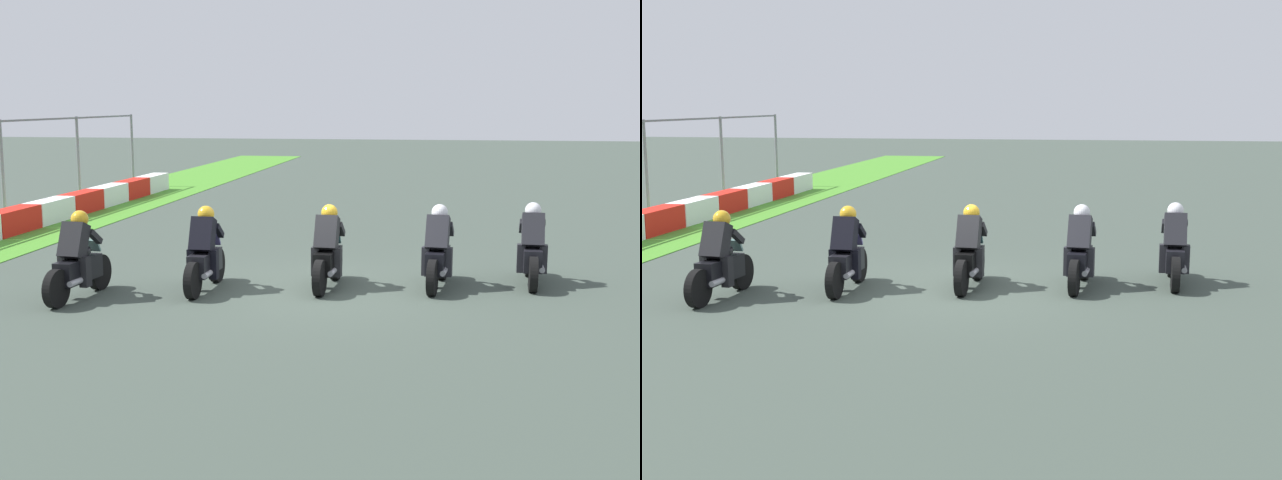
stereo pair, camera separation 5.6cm
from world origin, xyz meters
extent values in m
plane|color=#3C483F|center=(0.00, 0.00, 0.00)|extent=(120.00, 120.00, 0.00)
cube|color=red|center=(5.03, 8.82, 0.32)|extent=(1.97, 0.60, 0.64)
cube|color=white|center=(7.05, 8.82, 0.32)|extent=(1.97, 0.60, 0.64)
cube|color=red|center=(9.06, 8.82, 0.32)|extent=(1.97, 0.60, 0.64)
cube|color=white|center=(11.08, 8.82, 0.32)|extent=(1.97, 0.60, 0.64)
cube|color=red|center=(13.09, 8.82, 0.32)|extent=(1.97, 0.60, 0.64)
cube|color=white|center=(15.10, 8.82, 0.32)|extent=(1.97, 0.60, 0.64)
cylinder|color=slate|center=(7.25, 10.29, 1.42)|extent=(0.10, 0.10, 2.85)
cylinder|color=slate|center=(12.08, 10.29, 1.42)|extent=(0.10, 0.10, 2.85)
cylinder|color=slate|center=(16.92, 10.29, 1.42)|extent=(0.10, 0.10, 2.85)
cylinder|color=black|center=(1.73, -3.78, 0.32)|extent=(0.64, 0.16, 0.64)
cylinder|color=black|center=(0.33, -3.73, 0.32)|extent=(0.64, 0.16, 0.64)
cube|color=black|center=(1.03, -3.76, 0.50)|extent=(1.11, 0.36, 0.40)
ellipsoid|color=black|center=(1.13, -3.76, 0.80)|extent=(0.49, 0.32, 0.24)
cube|color=red|center=(0.52, -3.74, 0.52)|extent=(0.07, 0.16, 0.08)
cylinder|color=#A5A5AD|center=(0.68, -3.90, 0.37)|extent=(0.42, 0.12, 0.10)
cube|color=#232328|center=(0.93, -3.75, 1.02)|extent=(0.50, 0.42, 0.66)
sphere|color=silver|center=(1.15, -3.76, 1.36)|extent=(0.31, 0.31, 0.30)
cube|color=#43606D|center=(1.53, -3.78, 0.84)|extent=(0.16, 0.27, 0.23)
cube|color=#232328|center=(0.92, -3.55, 0.50)|extent=(0.18, 0.15, 0.52)
cube|color=#232328|center=(0.91, -3.95, 0.50)|extent=(0.18, 0.15, 0.52)
cube|color=#232328|center=(1.32, -3.59, 1.04)|extent=(0.39, 0.11, 0.31)
cube|color=#232328|center=(1.31, -3.95, 1.04)|extent=(0.39, 0.11, 0.31)
cylinder|color=black|center=(1.17, -2.13, 0.32)|extent=(0.65, 0.21, 0.64)
cylinder|color=black|center=(-0.23, -1.98, 0.32)|extent=(0.65, 0.21, 0.64)
cube|color=black|center=(0.47, -2.05, 0.50)|extent=(1.13, 0.44, 0.40)
ellipsoid|color=black|center=(0.57, -2.06, 0.80)|extent=(0.51, 0.35, 0.24)
cube|color=red|center=(-0.04, -2.00, 0.52)|extent=(0.08, 0.17, 0.08)
cylinder|color=#A5A5AD|center=(0.10, -2.17, 0.37)|extent=(0.43, 0.15, 0.10)
cube|color=#25252A|center=(0.37, -2.04, 1.02)|extent=(0.53, 0.45, 0.66)
sphere|color=silver|center=(0.59, -2.07, 1.36)|extent=(0.33, 0.33, 0.30)
cube|color=#436877|center=(0.97, -2.11, 0.84)|extent=(0.18, 0.28, 0.23)
cube|color=#25252A|center=(0.37, -1.84, 0.50)|extent=(0.19, 0.16, 0.52)
cube|color=#25252A|center=(0.33, -2.24, 0.50)|extent=(0.19, 0.16, 0.52)
cube|color=#25252A|center=(0.77, -1.90, 1.04)|extent=(0.39, 0.14, 0.31)
cube|color=#25252A|center=(0.73, -2.26, 1.04)|extent=(0.39, 0.14, 0.31)
cylinder|color=black|center=(0.83, -0.13, 0.32)|extent=(0.65, 0.18, 0.64)
cylinder|color=black|center=(-0.56, -0.05, 0.32)|extent=(0.65, 0.18, 0.64)
cube|color=black|center=(0.14, -0.09, 0.50)|extent=(1.12, 0.39, 0.40)
ellipsoid|color=black|center=(0.24, -0.09, 0.80)|extent=(0.50, 0.33, 0.24)
cube|color=red|center=(-0.37, -0.06, 0.52)|extent=(0.07, 0.16, 0.08)
cylinder|color=#A5A5AD|center=(-0.22, -0.23, 0.37)|extent=(0.43, 0.12, 0.10)
cube|color=black|center=(0.04, -0.08, 1.02)|extent=(0.51, 0.43, 0.66)
sphere|color=gold|center=(0.26, -0.10, 1.36)|extent=(0.32, 0.32, 0.30)
cube|color=#39686B|center=(0.63, -0.12, 0.84)|extent=(0.17, 0.27, 0.23)
cube|color=black|center=(0.03, 0.12, 0.50)|extent=(0.19, 0.15, 0.52)
cube|color=black|center=(0.00, -0.28, 0.50)|extent=(0.19, 0.15, 0.52)
cube|color=black|center=(0.43, 0.07, 1.04)|extent=(0.39, 0.12, 0.31)
cube|color=black|center=(0.40, -0.29, 1.04)|extent=(0.39, 0.12, 0.31)
cylinder|color=black|center=(0.29, 2.04, 0.32)|extent=(0.64, 0.15, 0.64)
cylinder|color=black|center=(-1.11, 2.06, 0.32)|extent=(0.64, 0.15, 0.64)
cube|color=black|center=(-0.41, 2.05, 0.50)|extent=(1.10, 0.33, 0.40)
ellipsoid|color=black|center=(-0.31, 2.05, 0.80)|extent=(0.48, 0.31, 0.24)
cube|color=red|center=(-0.92, 2.06, 0.52)|extent=(0.06, 0.16, 0.08)
cylinder|color=#A5A5AD|center=(-0.76, 1.89, 0.37)|extent=(0.42, 0.11, 0.10)
cube|color=black|center=(-0.51, 2.05, 1.02)|extent=(0.49, 0.41, 0.66)
sphere|color=gold|center=(-0.29, 2.05, 1.36)|extent=(0.30, 0.30, 0.30)
cube|color=#534D87|center=(0.09, 2.04, 0.84)|extent=(0.16, 0.26, 0.23)
cube|color=black|center=(-0.53, 2.25, 0.50)|extent=(0.18, 0.14, 0.52)
cube|color=black|center=(-0.53, 1.85, 0.50)|extent=(0.18, 0.14, 0.52)
cube|color=black|center=(-0.13, 2.23, 1.04)|extent=(0.39, 0.10, 0.31)
cube|color=black|center=(-0.13, 1.87, 1.04)|extent=(0.39, 0.10, 0.31)
cylinder|color=black|center=(-0.67, 3.94, 0.32)|extent=(0.65, 0.20, 0.64)
cylinder|color=black|center=(-2.07, 4.07, 0.32)|extent=(0.65, 0.20, 0.64)
cube|color=black|center=(-1.37, 4.01, 0.50)|extent=(1.12, 0.42, 0.40)
ellipsoid|color=black|center=(-1.27, 4.00, 0.80)|extent=(0.51, 0.34, 0.24)
cube|color=red|center=(-1.88, 4.05, 0.52)|extent=(0.07, 0.16, 0.08)
cylinder|color=#A5A5AD|center=(-1.73, 3.88, 0.37)|extent=(0.43, 0.14, 0.10)
cube|color=black|center=(-1.47, 4.01, 1.02)|extent=(0.52, 0.44, 0.66)
sphere|color=gold|center=(-1.25, 3.99, 1.36)|extent=(0.33, 0.33, 0.30)
cube|color=slate|center=(-0.87, 3.96, 0.84)|extent=(0.18, 0.27, 0.23)
cube|color=black|center=(-1.47, 4.22, 0.50)|extent=(0.19, 0.16, 0.52)
cube|color=black|center=(-1.51, 3.82, 0.50)|extent=(0.19, 0.16, 0.52)
cube|color=black|center=(-1.08, 4.16, 1.04)|extent=(0.39, 0.13, 0.31)
cube|color=black|center=(-1.11, 3.80, 1.04)|extent=(0.39, 0.13, 0.31)
camera|label=1|loc=(-14.46, -2.29, 3.34)|focal=46.66mm
camera|label=2|loc=(-14.45, -2.35, 3.34)|focal=46.66mm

